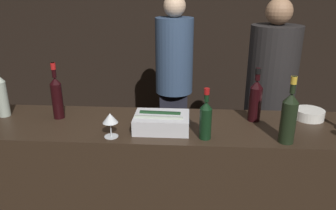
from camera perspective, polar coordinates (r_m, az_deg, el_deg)
The scene contains 12 objects.
wall_back_chalkboard at distance 4.33m, azimuth 2.08°, elevation 14.72°, with size 6.40×0.06×2.80m.
bar_counter at distance 2.33m, azimuth -0.05°, elevation -14.55°, with size 2.58×0.57×0.99m.
ice_bin_with_bottles at distance 1.99m, azimuth -1.20°, elevation -2.88°, with size 0.33×0.24×0.10m.
bowl_white at distance 2.35m, azimuth 23.37°, elevation -1.42°, with size 0.19×0.19×0.06m.
wine_glass at distance 1.90m, azimuth -10.04°, elevation -2.43°, with size 0.09×0.09×0.15m.
white_wine_bottle at distance 2.43m, azimuth -27.02°, elevation 1.67°, with size 0.08×0.08×0.37m.
champagne_bottle at distance 1.91m, azimuth 20.30°, elevation -1.89°, with size 0.09×0.09×0.38m.
red_wine_bottle_tall at distance 2.25m, azimuth -18.80°, elevation 1.50°, with size 0.07×0.07×0.37m.
red_wine_bottle_black_foil at distance 2.16m, azimuth 14.98°, elevation 1.02°, with size 0.08×0.08×0.35m.
red_wine_bottle_burgundy at distance 1.86m, azimuth 6.57°, elevation -2.32°, with size 0.07×0.07×0.30m.
person_in_hoodie at distance 3.28m, azimuth 1.06°, elevation 5.22°, with size 0.37×0.37×1.74m.
person_blond_tee at distance 2.91m, azimuth 17.33°, elevation 2.05°, with size 0.41×0.41×1.73m.
Camera 1 is at (0.12, -1.62, 1.82)m, focal length 35.00 mm.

